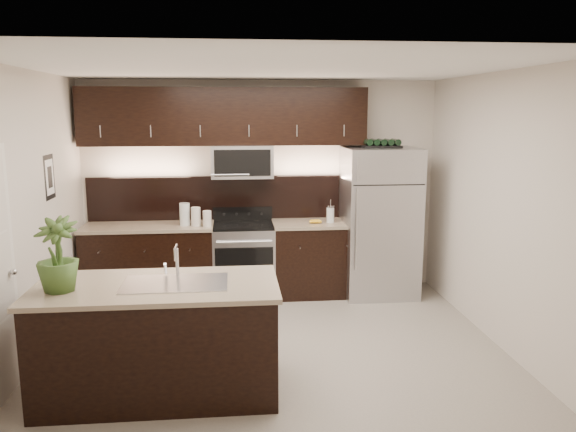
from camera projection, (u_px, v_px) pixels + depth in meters
name	position (u px, v px, depth m)	size (l,w,h in m)	color
ground	(274.00, 350.00, 5.53)	(4.50, 4.50, 0.00)	gray
room_walls	(261.00, 179.00, 5.17)	(4.52, 4.02, 2.71)	beige
counter_run	(227.00, 260.00, 7.05)	(3.51, 0.65, 0.94)	black
upper_fixtures	(227.00, 126.00, 6.89)	(3.49, 0.40, 1.66)	black
island	(159.00, 339.00, 4.62)	(1.96, 0.96, 0.94)	black
sink_faucet	(175.00, 281.00, 4.55)	(0.84, 0.50, 0.28)	silver
refrigerator	(379.00, 222.00, 7.09)	(0.90, 0.81, 1.87)	#B2B2B7
wine_rack	(381.00, 144.00, 6.91)	(0.46, 0.29, 0.11)	black
plant	(57.00, 255.00, 4.31)	(0.32, 0.32, 0.58)	#3A5A24
canisters	(193.00, 216.00, 6.81)	(0.39, 0.22, 0.27)	silver
french_press	(330.00, 214.00, 7.02)	(0.10, 0.10, 0.28)	silver
bananas	(312.00, 221.00, 6.98)	(0.16, 0.12, 0.05)	gold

